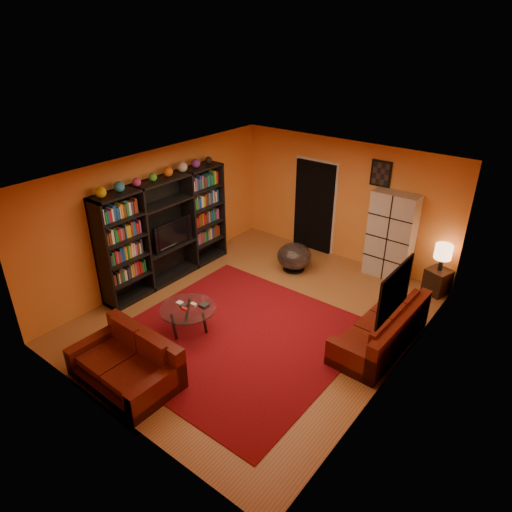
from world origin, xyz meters
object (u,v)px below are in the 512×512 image
Objects in this scene: loveseat at (130,362)px; side_table at (437,281)px; sofa at (385,331)px; tv at (170,233)px; bowl_chair at (294,256)px; table_lamp at (443,252)px; storage_cabinet at (391,236)px; coffee_table at (188,310)px; entertainment_unit at (166,230)px.

side_table is at bearing -26.73° from loveseat.
sofa is 1.26× the size of loveseat.
tv is 0.59× the size of loveseat.
sofa is (4.36, 0.54, -0.71)m from tv.
sofa is at bearing -25.73° from bowl_chair.
side_table is at bearing 180.00° from table_lamp.
storage_cabinet is 1.24m from side_table.
tv is 4.45m from sofa.
storage_cabinet reaches higher than bowl_chair.
coffee_table is at bearing -114.90° from storage_cabinet.
tv reaches higher than loveseat.
side_table is at bearing 53.14° from coffee_table.
side_table reaches higher than coffee_table.
sofa is 1.14× the size of storage_cabinet.
bowl_chair is (1.78, 1.78, -0.68)m from tv.
loveseat reaches higher than bowl_chair.
side_table is (2.69, 0.92, -0.07)m from bowl_chair.
loveseat is 2.23× the size of bowl_chair.
tv reaches higher than sofa.
tv is 5.28m from side_table.
loveseat is at bearing -144.72° from tv.
loveseat is 5.84m from side_table.
loveseat is 0.90× the size of storage_cabinet.
sofa is at bearing -82.94° from tv.
coffee_table is 2.92m from bowl_chair.
tv is at bearing -135.04° from bowl_chair.
entertainment_unit is 3.18× the size of coffee_table.
tv reaches higher than table_lamp.
loveseat is 3.06× the size of table_lamp.
entertainment_unit is 5.36m from side_table.
side_table is 0.63m from table_lamp.
table_lamp is at bearing 53.14° from coffee_table.
sofa is at bearing 7.57° from entertainment_unit.
side_table is (4.47, 2.70, -0.74)m from tv.
bowl_chair reaches higher than side_table.
loveseat is at bearing -53.43° from entertainment_unit.
entertainment_unit is 0.09m from tv.
entertainment_unit is 5.30m from table_lamp.
loveseat is 5.51m from storage_cabinet.
tv is at bearing -148.86° from table_lamp.
storage_cabinet is (1.82, 3.88, 0.47)m from coffee_table.
entertainment_unit is 2.07m from coffee_table.
bowl_chair is at bearing -149.08° from storage_cabinet.
tv is 1.32× the size of bowl_chair.
storage_cabinet is 3.59× the size of side_table.
side_table is at bearing -2.50° from storage_cabinet.
sofa is at bearing -66.86° from storage_cabinet.
coffee_table is at bearing 7.12° from loveseat.
coffee_table is (1.65, -1.08, -0.62)m from entertainment_unit.
loveseat is at bearing -129.59° from sofa.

